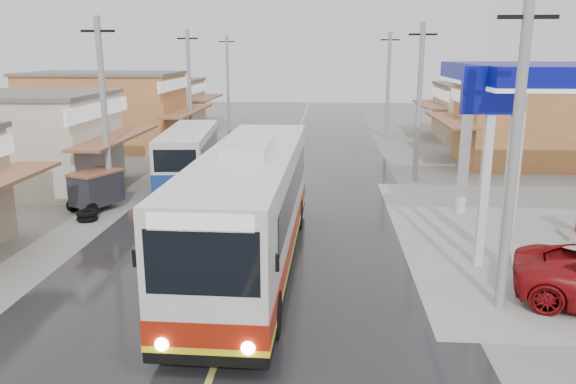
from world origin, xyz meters
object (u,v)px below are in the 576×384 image
object	(u,v)px
tricycle_near	(96,188)
tyre_stack	(87,216)
coach_bus	(251,208)
cyclist	(170,184)
second_bus	(189,154)

from	to	relation	value
tricycle_near	tyre_stack	xyz separation A→B (m)	(0.21, -1.57, -0.75)
coach_bus	tyre_stack	distance (m)	8.64
cyclist	tyre_stack	size ratio (longest dim) A/B	2.59
coach_bus	second_bus	xyz separation A→B (m)	(-4.71, 11.32, -0.45)
coach_bus	tyre_stack	xyz separation A→B (m)	(-7.23, 4.41, -1.71)
cyclist	tyre_stack	bearing A→B (deg)	-129.40
cyclist	tricycle_near	bearing A→B (deg)	-148.42
second_bus	tricycle_near	world-z (taller)	second_bus
cyclist	second_bus	bearing A→B (deg)	84.14
cyclist	tyre_stack	xyz separation A→B (m)	(-2.44, -3.50, -0.50)
coach_bus	tricycle_near	bearing A→B (deg)	142.24
coach_bus	cyclist	size ratio (longest dim) A/B	5.91
coach_bus	cyclist	bearing A→B (deg)	122.21
coach_bus	cyclist	distance (m)	9.32
tricycle_near	cyclist	bearing A→B (deg)	59.99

